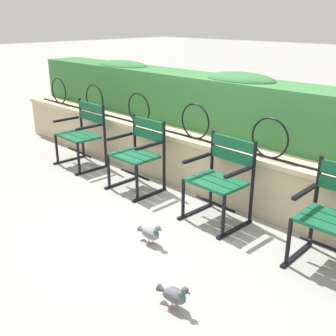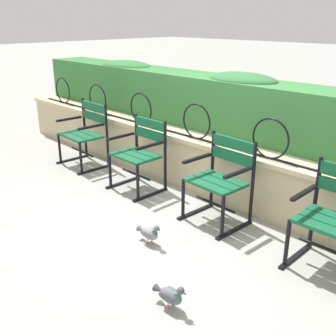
# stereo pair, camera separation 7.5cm
# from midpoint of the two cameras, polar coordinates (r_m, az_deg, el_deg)

# --- Properties ---
(ground_plane) EXTENTS (60.00, 60.00, 0.00)m
(ground_plane) POSITION_cam_midpoint_polar(r_m,az_deg,el_deg) (4.18, -1.02, -7.61)
(ground_plane) COLOR #9E9E99
(stone_wall) EXTENTS (8.02, 0.41, 0.64)m
(stone_wall) POSITION_cam_midpoint_polar(r_m,az_deg,el_deg) (4.70, 7.59, -0.13)
(stone_wall) COLOR #C6B289
(stone_wall) RESTS_ON ground
(iron_arch_fence) EXTENTS (7.47, 0.02, 0.42)m
(iron_arch_fence) POSITION_cam_midpoint_polar(r_m,az_deg,el_deg) (4.65, 4.90, 6.16)
(iron_arch_fence) COLOR black
(iron_arch_fence) RESTS_ON stone_wall
(hedge_row) EXTENTS (7.86, 0.60, 0.79)m
(hedge_row) POSITION_cam_midpoint_polar(r_m,az_deg,el_deg) (4.87, 11.86, 8.55)
(hedge_row) COLOR #387A3D
(hedge_row) RESTS_ON stone_wall
(park_chair_leftmost) EXTENTS (0.65, 0.55, 0.89)m
(park_chair_leftmost) POSITION_cam_midpoint_polar(r_m,az_deg,el_deg) (5.74, -11.28, 5.02)
(park_chair_leftmost) COLOR #145B38
(park_chair_leftmost) RESTS_ON ground
(park_chair_centre_left) EXTENTS (0.57, 0.53, 0.86)m
(park_chair_centre_left) POSITION_cam_midpoint_polar(r_m,az_deg,el_deg) (4.82, -3.52, 2.24)
(park_chair_centre_left) COLOR #145B38
(park_chair_centre_left) RESTS_ON ground
(park_chair_centre_right) EXTENTS (0.60, 0.55, 0.87)m
(park_chair_centre_right) POSITION_cam_midpoint_polar(r_m,az_deg,el_deg) (4.07, 8.07, -1.42)
(park_chair_centre_right) COLOR #145B38
(park_chair_centre_right) RESTS_ON ground
(pigeon_near_chairs) EXTENTS (0.29, 0.11, 0.22)m
(pigeon_near_chairs) POSITION_cam_midpoint_polar(r_m,az_deg,el_deg) (3.75, -2.08, -9.17)
(pigeon_near_chairs) COLOR gray
(pigeon_near_chairs) RESTS_ON ground
(pigeon_far_side) EXTENTS (0.29, 0.12, 0.22)m
(pigeon_far_side) POSITION_cam_midpoint_polar(r_m,az_deg,el_deg) (3.01, 1.08, -17.57)
(pigeon_far_side) COLOR #5B5B66
(pigeon_far_side) RESTS_ON ground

